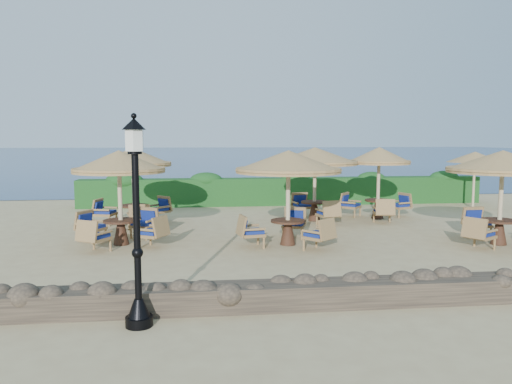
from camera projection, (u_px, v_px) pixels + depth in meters
name	position (u px, v px, depth m)	size (l,w,h in m)	color
ground	(325.00, 236.00, 15.26)	(120.00, 120.00, 0.00)	tan
sea	(221.00, 155.00, 84.38)	(160.00, 160.00, 0.00)	#0C214F
hedge	(285.00, 191.00, 22.30)	(18.00, 0.90, 1.20)	#144018
stone_wall	(410.00, 291.00, 9.12)	(15.00, 0.65, 0.44)	brown
lamp_post	(137.00, 231.00, 7.83)	(0.44, 0.44, 3.31)	black
extra_parasol	(475.00, 157.00, 21.05)	(2.30, 2.30, 2.41)	beige
cafe_set_0	(120.00, 183.00, 13.86)	(2.77, 2.77, 2.65)	beige
cafe_set_1	(288.00, 176.00, 13.81)	(2.97, 2.97, 2.65)	beige
cafe_set_2	(502.00, 175.00, 13.85)	(3.03, 3.03, 2.65)	beige
cafe_set_3	(133.00, 171.00, 16.90)	(2.75, 2.75, 2.65)	beige
cafe_set_4	(315.00, 164.00, 17.82)	(3.08, 3.08, 2.65)	beige
cafe_set_5	(379.00, 171.00, 18.35)	(2.74, 2.60, 2.65)	beige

